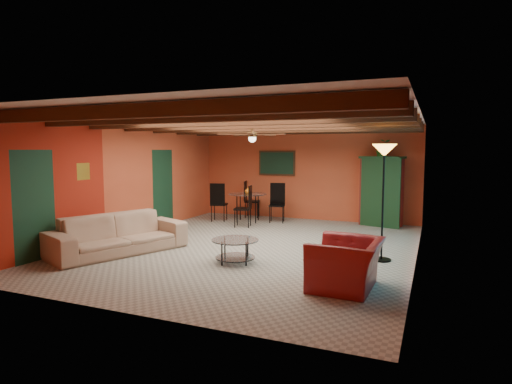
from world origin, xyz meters
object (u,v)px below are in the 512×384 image
at_px(coffee_table, 235,251).
at_px(floor_lamp, 383,203).
at_px(potted_plant, 383,149).
at_px(dining_table, 248,202).
at_px(vase, 248,180).
at_px(armchair, 346,264).
at_px(sofa, 119,234).
at_px(armoire, 381,192).

height_order(coffee_table, floor_lamp, floor_lamp).
bearing_deg(potted_plant, floor_lamp, -83.24).
xyz_separation_m(dining_table, vase, (0.00, 0.00, 0.65)).
bearing_deg(armchair, floor_lamp, 172.84).
distance_m(sofa, floor_lamp, 5.14).
bearing_deg(dining_table, armoire, 12.81).
relative_size(armchair, dining_table, 0.52).
xyz_separation_m(coffee_table, dining_table, (-1.59, 4.17, 0.34)).
distance_m(dining_table, floor_lamp, 5.04).
relative_size(armchair, armoire, 0.62).
bearing_deg(floor_lamp, sofa, -163.71).
bearing_deg(armchair, dining_table, -140.35).
bearing_deg(potted_plant, dining_table, -167.19).
bearing_deg(armoire, dining_table, -151.12).
xyz_separation_m(coffee_table, potted_plant, (1.99, 4.98, 1.85)).
height_order(armoire, vase, armoire).
bearing_deg(sofa, armchair, -73.34).
height_order(floor_lamp, vase, floor_lamp).
distance_m(armchair, potted_plant, 5.90).
relative_size(coffee_table, dining_table, 0.40).
height_order(armoire, floor_lamp, floor_lamp).
xyz_separation_m(dining_table, armoire, (3.58, 0.81, 0.35)).
distance_m(armoire, vase, 3.69).
height_order(coffee_table, armoire, armoire).
xyz_separation_m(armoire, potted_plant, (0.00, 0.00, 1.16)).
height_order(armchair, floor_lamp, floor_lamp).
bearing_deg(coffee_table, vase, 110.95).
bearing_deg(dining_table, armchair, -52.31).
bearing_deg(floor_lamp, armoire, 96.76).
bearing_deg(armchair, coffee_table, -105.41).
distance_m(sofa, dining_table, 4.49).
distance_m(floor_lamp, vase, 5.02).
relative_size(armchair, potted_plant, 2.24).
distance_m(coffee_table, armoire, 5.41).
distance_m(sofa, potted_plant, 7.06).
bearing_deg(vase, floor_lamp, -36.46).
relative_size(sofa, floor_lamp, 1.21).
bearing_deg(potted_plant, armchair, -88.46).
height_order(armchair, coffee_table, armchair).
xyz_separation_m(sofa, coffee_table, (2.45, 0.24, -0.16)).
bearing_deg(vase, potted_plant, 12.81).
relative_size(sofa, armoire, 1.45).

